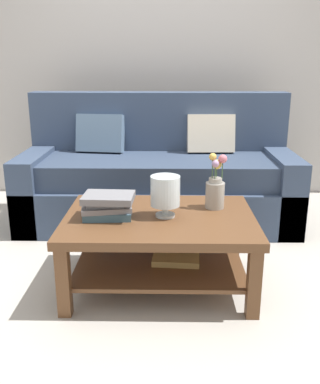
% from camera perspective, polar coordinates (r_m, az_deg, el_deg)
% --- Properties ---
extents(ground_plane, '(10.00, 10.00, 0.00)m').
position_cam_1_polar(ground_plane, '(3.04, -0.65, -8.60)').
color(ground_plane, '#B7B2A8').
extents(back_wall, '(6.40, 0.12, 2.70)m').
position_cam_1_polar(back_wall, '(4.40, -0.07, 17.44)').
color(back_wall, '#BCB7B2').
rests_on(back_wall, ground).
extents(couch, '(2.23, 0.90, 1.06)m').
position_cam_1_polar(couch, '(3.65, -0.23, 1.89)').
color(couch, '#384760').
rests_on(couch, ground).
extents(coffee_table, '(1.11, 0.80, 0.45)m').
position_cam_1_polar(coffee_table, '(2.56, 0.01, -5.72)').
color(coffee_table, brown).
rests_on(coffee_table, ground).
extents(book_stack_main, '(0.32, 0.24, 0.14)m').
position_cam_1_polar(book_stack_main, '(2.49, -7.02, -1.78)').
color(book_stack_main, '#3D6075').
rests_on(book_stack_main, coffee_table).
extents(glass_hurricane_vase, '(0.17, 0.17, 0.24)m').
position_cam_1_polar(glass_hurricane_vase, '(2.46, 0.71, -0.01)').
color(glass_hurricane_vase, silver).
rests_on(glass_hurricane_vase, coffee_table).
extents(flower_pitcher, '(0.12, 0.12, 0.34)m').
position_cam_1_polar(flower_pitcher, '(2.64, 7.37, 0.52)').
color(flower_pitcher, '#9E998E').
rests_on(flower_pitcher, coffee_table).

